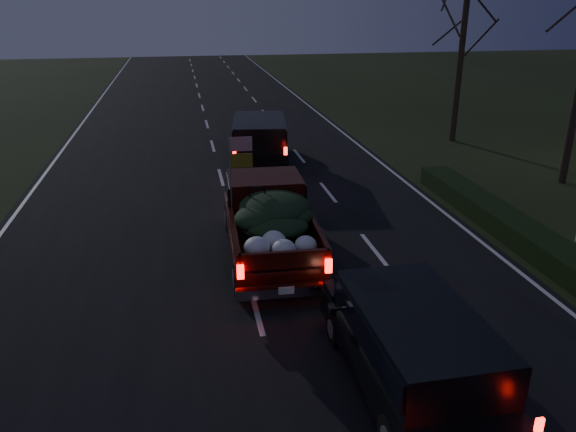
{
  "coord_description": "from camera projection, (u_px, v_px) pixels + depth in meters",
  "views": [
    {
      "loc": [
        -1.32,
        -10.76,
        6.42
      ],
      "look_at": [
        1.15,
        2.21,
        1.3
      ],
      "focal_mm": 35.0,
      "sensor_mm": 36.0,
      "label": 1
    }
  ],
  "objects": [
    {
      "name": "lead_suv",
      "position": [
        259.0,
        136.0,
        23.3
      ],
      "size": [
        2.79,
        5.37,
        1.48
      ],
      "rotation": [
        0.0,
        0.0,
        -0.13
      ],
      "color": "black",
      "rests_on": "ground"
    },
    {
      "name": "road_asphalt",
      "position": [
        256.0,
        309.0,
        12.4
      ],
      "size": [
        14.0,
        120.0,
        0.02
      ],
      "primitive_type": "cube",
      "color": "black",
      "rests_on": "ground"
    },
    {
      "name": "hedge_row",
      "position": [
        506.0,
        223.0,
        16.41
      ],
      "size": [
        1.0,
        10.0,
        0.6
      ],
      "primitive_type": "cube",
      "color": "black",
      "rests_on": "ground"
    },
    {
      "name": "ground",
      "position": [
        256.0,
        310.0,
        12.41
      ],
      "size": [
        120.0,
        120.0,
        0.0
      ],
      "primitive_type": "plane",
      "color": "black",
      "rests_on": "ground"
    },
    {
      "name": "pickup_truck",
      "position": [
        269.0,
        217.0,
        14.68
      ],
      "size": [
        2.32,
        5.61,
        2.9
      ],
      "rotation": [
        0.0,
        0.0,
        -0.04
      ],
      "color": "#360D07",
      "rests_on": "ground"
    },
    {
      "name": "rear_suv",
      "position": [
        414.0,
        342.0,
        9.47
      ],
      "size": [
        2.21,
        4.7,
        1.34
      ],
      "rotation": [
        0.0,
        0.0,
        0.01
      ],
      "color": "black",
      "rests_on": "ground"
    },
    {
      "name": "bare_tree_far",
      "position": [
        464.0,
        27.0,
        25.35
      ],
      "size": [
        3.6,
        3.6,
        7.0
      ],
      "color": "black",
      "rests_on": "ground"
    }
  ]
}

